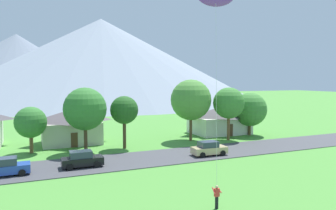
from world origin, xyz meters
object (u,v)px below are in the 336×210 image
parked_car_blue_west_end (6,167)px  parked_car_black_mid_west (82,159)px  tree_left_of_center (85,109)px  tree_right_of_center (191,100)px  tree_center (250,109)px  tree_far_right (229,103)px  house_leftmost (71,126)px  tree_near_right (124,110)px  tree_near_left (31,122)px  parked_car_tan_mid_east (209,149)px  house_left_center (219,120)px

parked_car_blue_west_end → parked_car_black_mid_west: bearing=1.3°
tree_left_of_center → tree_right_of_center: tree_right_of_center is taller
tree_center → tree_far_right: 6.13m
house_leftmost → parked_car_blue_west_end: 16.02m
house_leftmost → parked_car_black_mid_west: bearing=-92.4°
tree_right_of_center → parked_car_black_mid_west: (-17.28, -8.73, -5.25)m
tree_left_of_center → tree_far_right: 21.24m
tree_left_of_center → tree_near_right: size_ratio=1.17×
tree_left_of_center → tree_right_of_center: 15.91m
tree_left_of_center → parked_car_blue_west_end: size_ratio=1.94×
tree_far_right → parked_car_black_mid_west: 24.22m
tree_left_of_center → tree_right_of_center: bearing=6.7°
tree_left_of_center → parked_car_blue_west_end: 12.03m
tree_center → parked_car_blue_west_end: size_ratio=1.66×
tree_center → tree_far_right: size_ratio=0.88×
parked_car_blue_west_end → house_leftmost: bearing=61.2°
house_leftmost → parked_car_blue_west_end: size_ratio=2.04×
tree_near_left → parked_car_black_mid_west: size_ratio=1.38×
tree_near_right → parked_car_black_mid_west: tree_near_right is taller
parked_car_blue_west_end → tree_near_left: bearing=76.2°
parked_car_tan_mid_east → house_leftmost: bearing=134.4°
tree_far_right → parked_car_blue_west_end: 31.01m
tree_far_right → tree_near_right: bearing=178.5°
tree_right_of_center → parked_car_blue_west_end: bearing=-160.0°
house_left_center → tree_far_right: tree_far_right is taller
house_left_center → tree_right_of_center: bearing=-152.5°
tree_far_right → parked_car_blue_west_end: size_ratio=1.89×
tree_right_of_center → house_leftmost: bearing=163.1°
tree_near_right → parked_car_black_mid_west: (-6.63, -7.28, -4.23)m
parked_car_black_mid_west → parked_car_blue_west_end: bearing=-178.7°
parked_car_blue_west_end → tree_center: bearing=14.5°
parked_car_tan_mid_east → tree_near_right: bearing=135.6°
house_leftmost → tree_near_left: size_ratio=1.48×
house_leftmost → tree_left_of_center: bearing=-82.5°
house_leftmost → house_left_center: 24.24m
house_left_center → parked_car_blue_west_end: size_ratio=2.33×
house_left_center → tree_left_of_center: tree_left_of_center is taller
house_left_center → parked_car_black_mid_west: (-24.79, -12.65, -1.45)m
tree_right_of_center → parked_car_blue_west_end: (-24.37, -8.89, -5.25)m
house_left_center → tree_center: size_ratio=1.40×
house_leftmost → tree_center: (27.74, -4.82, 1.74)m
tree_left_of_center → parked_car_tan_mid_east: size_ratio=1.91×
tree_near_right → parked_car_black_mid_west: bearing=-132.3°
tree_center → parked_car_tan_mid_east: (-13.50, -9.73, -3.40)m
tree_center → house_left_center: bearing=134.1°
house_leftmost → tree_right_of_center: 17.82m
house_left_center → parked_car_blue_west_end: (-31.88, -12.80, -1.45)m
tree_left_of_center → tree_center: bearing=4.5°
house_leftmost → parked_car_tan_mid_east: size_ratio=2.01×
tree_left_of_center → tree_right_of_center: (15.79, 1.84, 0.62)m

